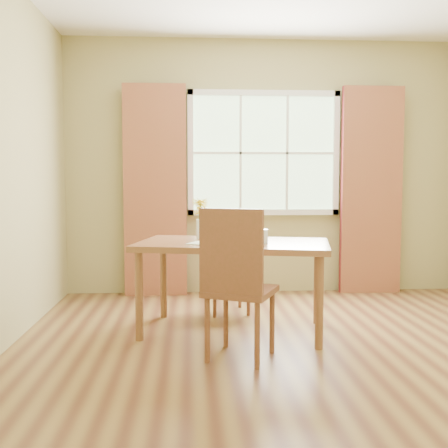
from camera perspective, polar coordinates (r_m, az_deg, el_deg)
name	(u,v)px	position (r m, az deg, el deg)	size (l,w,h in m)	color
room	(300,160)	(3.80, 8.24, 6.87)	(4.24, 3.84, 2.74)	brown
window	(264,153)	(5.65, 4.34, 7.69)	(1.62, 0.06, 1.32)	#ADD9A4
curtain_left	(155,191)	(5.51, -7.50, 3.58)	(0.65, 0.08, 2.20)	maroon
curtain_right	(371,191)	(5.83, 15.73, 3.50)	(0.65, 0.08, 2.20)	maroon
dining_table	(233,251)	(4.15, 1.02, -2.97)	(1.63, 1.14, 0.72)	brown
chair_near	(236,278)	(3.47, 1.34, -5.91)	(0.57, 0.57, 1.03)	brown
chair_far	(226,257)	(4.86, 0.21, -3.59)	(0.44, 0.44, 0.92)	brown
placemat	(222,243)	(4.03, -0.25, -2.09)	(0.45, 0.33, 0.01)	#B4BFA2
plate	(226,241)	(4.07, 0.26, -1.89)	(0.28, 0.28, 0.01)	#65CD33
croissant_sandwich	(224,233)	(4.00, -0.02, -1.00)	(0.20, 0.16, 0.13)	#F4A453
water_glass	(263,237)	(4.03, 4.28, -1.40)	(0.07, 0.07, 0.11)	silver
flower_vase	(200,214)	(4.34, -2.60, 1.13)	(0.14, 0.14, 0.34)	silver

